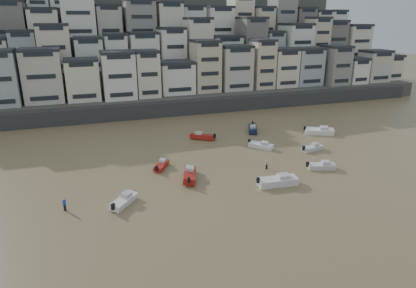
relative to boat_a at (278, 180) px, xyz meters
name	(u,v)px	position (x,y,z in m)	size (l,w,h in m)	color
harbor_wall	(179,108)	(-2.90, 44.87, 0.87)	(140.00, 3.00, 3.50)	#38383A
hillside	(162,49)	(1.84, 84.71, 12.13)	(141.04, 66.00, 50.00)	#4C4C47
boat_a	(278,180)	(0.00, 0.00, 0.00)	(6.47, 2.12, 1.76)	silver
boat_b	(321,165)	(9.71, 3.15, -0.22)	(4.85, 1.59, 1.32)	silver
boat_c	(190,174)	(-11.47, 6.34, -0.06)	(6.06, 1.98, 1.65)	maroon
boat_d	(313,147)	(13.46, 11.16, -0.25)	(4.66, 1.52, 1.27)	silver
boat_e	(261,145)	(5.06, 15.39, -0.19)	(5.08, 1.66, 1.39)	white
boat_f	(161,165)	(-14.60, 11.96, -0.27)	(4.49, 1.47, 1.22)	#B01C15
boat_g	(319,130)	(20.62, 19.35, -0.01)	(6.38, 2.09, 1.74)	white
boat_h	(202,136)	(-3.55, 24.21, -0.14)	(5.43, 1.78, 1.48)	maroon
boat_i	(253,128)	(8.30, 25.67, -0.09)	(5.84, 1.91, 1.59)	#121939
boat_j	(124,200)	(-21.87, 1.30, -0.20)	(5.00, 1.64, 1.36)	white
person_blue	(64,204)	(-29.15, 2.19, -0.01)	(0.44, 0.44, 1.74)	blue
person_pink	(267,164)	(1.42, 6.12, -0.01)	(0.44, 0.44, 1.74)	tan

